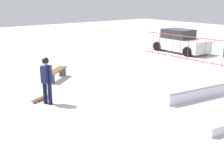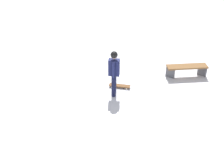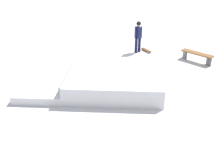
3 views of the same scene
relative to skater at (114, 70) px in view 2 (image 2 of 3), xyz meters
The scene contains 4 objects.
ground_plane 3.69m from the skater, 72.18° to the left, with size 60.00×60.00×0.00m, color silver.
skater is the anchor object (origin of this frame).
skateboard 1.06m from the skater, behind, with size 0.48×0.82×0.09m.
park_bench 3.23m from the skater, 146.85° to the left, with size 1.31×1.50×0.48m.
Camera 2 is at (6.32, 1.36, 6.00)m, focal length 46.83 mm.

